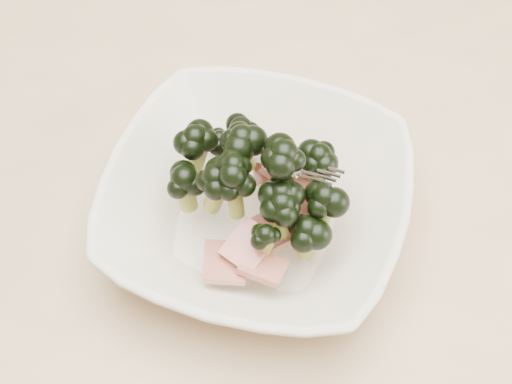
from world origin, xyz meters
TOP-DOWN VIEW (x-y plane):
  - dining_table at (0.00, 0.00)m, footprint 1.20×0.80m
  - broccoli_dish at (0.01, -0.07)m, footprint 0.33×0.33m

SIDE VIEW (x-z plane):
  - dining_table at x=0.00m, z-range 0.28..1.03m
  - broccoli_dish at x=0.01m, z-range 0.72..0.85m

